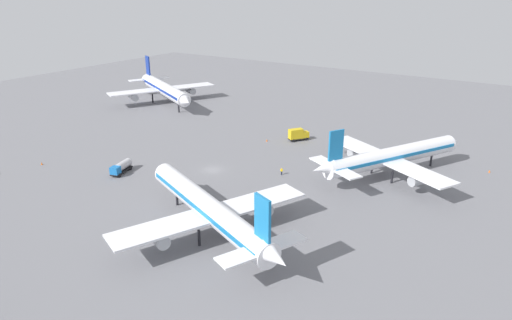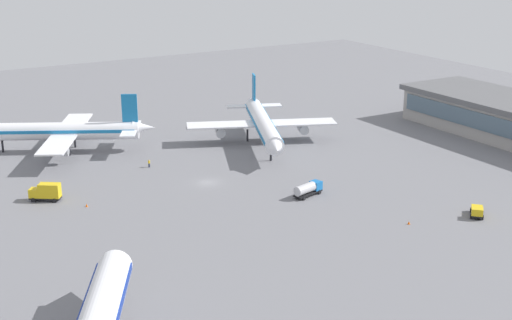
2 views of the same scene
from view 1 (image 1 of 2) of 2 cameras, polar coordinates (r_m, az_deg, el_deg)
name	(u,v)px [view 1 (image 1 of 2)]	position (r m, az deg, el deg)	size (l,w,h in m)	color
ground	(213,170)	(106.97, -5.37, -1.22)	(288.00, 288.00, 0.00)	slate
airplane_at_gate	(391,156)	(105.65, 16.35, 0.46)	(32.63, 39.11, 12.98)	white
airplane_taxiing	(164,89)	(169.85, -11.31, 8.62)	(44.14, 36.80, 14.59)	white
airplane_distant	(209,208)	(78.27, -5.84, -5.96)	(41.28, 34.17, 13.26)	white
fuel_truck	(121,167)	(108.66, -16.29, -0.85)	(3.47, 6.58, 2.50)	black
catering_truck	(298,135)	(126.76, 5.20, 3.15)	(4.75, 5.69, 3.30)	black
ground_crew_worker	(282,171)	(103.63, 3.18, -1.39)	(0.58, 0.41, 1.67)	#1E2338
safety_cone_near_gate	(267,140)	(125.97, 1.35, 2.45)	(0.44, 0.44, 0.60)	#EA590C
safety_cone_mid_apron	(490,171)	(117.65, 26.85, -1.23)	(0.44, 0.44, 0.60)	#EA590C
safety_cone_far_side	(42,163)	(120.67, -24.93, -0.39)	(0.44, 0.44, 0.60)	#EA590C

